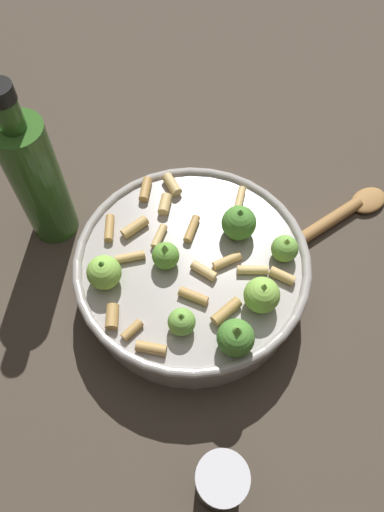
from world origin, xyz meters
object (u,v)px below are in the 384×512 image
cooking_pan (193,271)px  pepper_shaker (220,483)px  olive_oil_bottle (37,179)px  wooden_spoon (323,229)px

cooking_pan → pepper_shaker: size_ratio=2.85×
cooking_pan → olive_oil_bottle: 0.20m
wooden_spoon → cooking_pan: bearing=-178.5°
cooking_pan → wooden_spoon: size_ratio=1.08×
pepper_shaker → olive_oil_bottle: olive_oil_bottle is taller
cooking_pan → olive_oil_bottle: size_ratio=1.18×
cooking_pan → wooden_spoon: cooking_pan is taller
cooking_pan → wooden_spoon: bearing=1.5°
pepper_shaker → olive_oil_bottle: bearing=99.4°
pepper_shaker → wooden_spoon: bearing=40.8°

